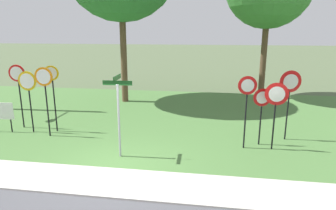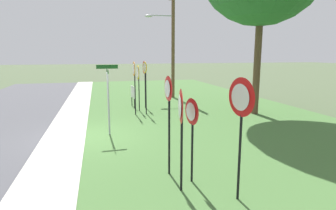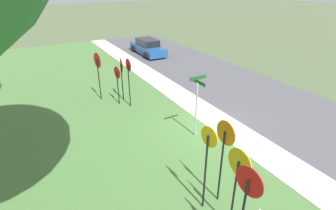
{
  "view_description": "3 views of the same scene",
  "coord_description": "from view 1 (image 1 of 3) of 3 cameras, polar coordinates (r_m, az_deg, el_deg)",
  "views": [
    {
      "loc": [
        2.89,
        -7.99,
        4.17
      ],
      "look_at": [
        1.2,
        2.97,
        1.36
      ],
      "focal_mm": 31.73,
      "sensor_mm": 36.0,
      "label": 1
    },
    {
      "loc": [
        10.89,
        0.55,
        3.2
      ],
      "look_at": [
        1.32,
        2.96,
        1.39
      ],
      "focal_mm": 29.96,
      "sensor_mm": 36.0,
      "label": 2
    },
    {
      "loc": [
        -8.0,
        6.68,
        6.19
      ],
      "look_at": [
        0.01,
        2.22,
        1.77
      ],
      "focal_mm": 27.64,
      "sensor_mm": 36.0,
      "label": 3
    }
  ],
  "objects": [
    {
      "name": "grass_median",
      "position": [
        14.88,
        -2.79,
        -1.98
      ],
      "size": [
        44.0,
        12.0,
        0.04
      ],
      "primitive_type": "cube",
      "color": "#477038",
      "rests_on": "ground_plane"
    },
    {
      "name": "yield_sign_far_left",
      "position": [
        11.14,
        17.6,
        0.2
      ],
      "size": [
        0.64,
        0.15,
        2.12
      ],
      "rotation": [
        0.0,
        0.0,
        0.19
      ],
      "color": "black",
      "rests_on": "grass_median"
    },
    {
      "name": "yield_sign_far_right",
      "position": [
        11.93,
        22.39,
        3.0
      ],
      "size": [
        0.82,
        0.19,
        2.69
      ],
      "rotation": [
        0.0,
        0.0,
        0.19
      ],
      "color": "black",
      "rests_on": "grass_median"
    },
    {
      "name": "ground_plane",
      "position": [
        9.47,
        -10.19,
        -12.14
      ],
      "size": [
        160.0,
        160.0,
        0.0
      ],
      "primitive_type": "plane",
      "color": "#4C5B3D"
    },
    {
      "name": "yield_sign_near_left",
      "position": [
        10.56,
        14.93,
        1.74
      ],
      "size": [
        0.65,
        0.11,
        2.61
      ],
      "rotation": [
        0.0,
        0.0,
        0.06
      ],
      "color": "black",
      "rests_on": "grass_median"
    },
    {
      "name": "notice_board",
      "position": [
        14.01,
        -29.45,
        -1.26
      ],
      "size": [
        1.1,
        0.11,
        1.25
      ],
      "rotation": [
        0.0,
        0.0,
        0.08
      ],
      "color": "black",
      "rests_on": "grass_median"
    },
    {
      "name": "street_name_post",
      "position": [
        9.73,
        -9.51,
        -0.75
      ],
      "size": [
        0.96,
        0.82,
        2.74
      ],
      "rotation": [
        0.0,
        0.0,
        0.04
      ],
      "color": "#9EA0A8",
      "rests_on": "grass_median"
    },
    {
      "name": "stop_sign_near_right",
      "position": [
        13.18,
        -25.28,
        2.96
      ],
      "size": [
        0.78,
        0.09,
        2.54
      ],
      "rotation": [
        0.0,
        0.0,
        0.01
      ],
      "color": "black",
      "rests_on": "grass_median"
    },
    {
      "name": "stop_sign_far_center",
      "position": [
        13.98,
        -26.84,
        3.88
      ],
      "size": [
        0.71,
        0.12,
        2.74
      ],
      "rotation": [
        0.0,
        0.0,
        0.09
      ],
      "color": "black",
      "rests_on": "grass_median"
    },
    {
      "name": "stop_sign_near_left",
      "position": [
        12.87,
        -21.28,
        3.5
      ],
      "size": [
        0.6,
        0.12,
        2.76
      ],
      "rotation": [
        0.0,
        0.0,
        0.13
      ],
      "color": "black",
      "rests_on": "grass_median"
    },
    {
      "name": "sidewalk_strip",
      "position": [
        8.79,
        -11.91,
        -14.2
      ],
      "size": [
        44.0,
        1.6,
        0.06
      ],
      "primitive_type": "cube",
      "color": "#BCB7AD",
      "rests_on": "ground_plane"
    },
    {
      "name": "stop_sign_far_left",
      "position": [
        12.37,
        -22.6,
        3.28
      ],
      "size": [
        0.73,
        0.1,
        2.76
      ],
      "rotation": [
        0.0,
        0.0,
        0.03
      ],
      "color": "black",
      "rests_on": "grass_median"
    },
    {
      "name": "yield_sign_near_right",
      "position": [
        10.78,
        20.06,
        0.86
      ],
      "size": [
        0.78,
        0.16,
        2.4
      ],
      "rotation": [
        0.0,
        0.0,
        -0.17
      ],
      "color": "black",
      "rests_on": "grass_median"
    }
  ]
}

